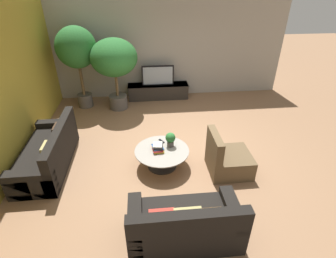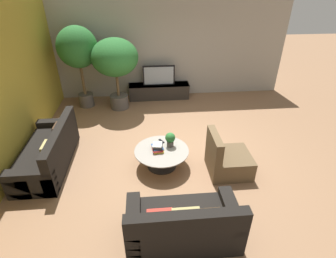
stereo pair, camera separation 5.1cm
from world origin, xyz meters
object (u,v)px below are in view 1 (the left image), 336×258
object	(u,v)px
television	(158,76)
potted_palm_tall	(77,50)
media_console	(158,91)
potted_plant_tabletop	(170,139)
armchair_wicker	(227,160)
coffee_table	(162,155)
couch_by_wall	(49,153)
couch_near_entry	(185,225)
potted_palm_corner	(114,60)

from	to	relation	value
television	potted_palm_tall	world-z (taller)	potted_palm_tall
media_console	potted_plant_tabletop	xyz separation A→B (m)	(0.03, -3.26, 0.33)
armchair_wicker	potted_plant_tabletop	world-z (taller)	armchair_wicker
coffee_table	couch_by_wall	bearing A→B (deg)	173.40
media_console	couch_by_wall	xyz separation A→B (m)	(-2.43, -3.13, 0.05)
potted_palm_tall	coffee_table	bearing A→B (deg)	-56.28
couch_near_entry	potted_plant_tabletop	xyz separation A→B (m)	(-0.00, 1.87, 0.27)
potted_palm_tall	potted_plant_tabletop	distance (m)	3.78
armchair_wicker	couch_near_entry	bearing A→B (deg)	143.79
couch_by_wall	television	bearing A→B (deg)	142.21
television	potted_palm_corner	bearing A→B (deg)	-153.60
media_console	potted_palm_tall	bearing A→B (deg)	-170.15
media_console	couch_near_entry	size ratio (longest dim) A/B	1.16
couch_by_wall	potted_plant_tabletop	size ratio (longest dim) A/B	6.62
media_console	potted_palm_tall	distance (m)	2.61
television	potted_plant_tabletop	bearing A→B (deg)	-89.51
television	coffee_table	bearing A→B (deg)	-92.65
coffee_table	potted_plant_tabletop	xyz separation A→B (m)	(0.18, 0.13, 0.28)
potted_palm_tall	armchair_wicker	bearing A→B (deg)	-45.32
media_console	potted_palm_tall	size ratio (longest dim) A/B	0.83
media_console	potted_palm_corner	size ratio (longest dim) A/B	0.95
couch_by_wall	potted_plant_tabletop	world-z (taller)	couch_by_wall
media_console	couch_by_wall	size ratio (longest dim) A/B	0.94
television	potted_plant_tabletop	distance (m)	3.26
potted_palm_corner	armchair_wicker	bearing A→B (deg)	-53.44
television	coffee_table	xyz separation A→B (m)	(-0.16, -3.39, -0.46)
armchair_wicker	potted_palm_corner	bearing A→B (deg)	36.56
media_console	couch_near_entry	xyz separation A→B (m)	(0.03, -5.13, 0.06)
television	armchair_wicker	bearing A→B (deg)	-73.43
media_console	couch_by_wall	distance (m)	3.96
television	potted_palm_tall	xyz separation A→B (m)	(-2.17, -0.38, 0.90)
media_console	potted_palm_corner	distance (m)	1.77
coffee_table	potted_palm_corner	xyz separation A→B (m)	(-1.04, 2.80, 1.13)
television	couch_near_entry	bearing A→B (deg)	-89.64
coffee_table	potted_palm_tall	xyz separation A→B (m)	(-2.01, 3.02, 1.36)
couch_by_wall	couch_near_entry	size ratio (longest dim) A/B	1.23
couch_by_wall	potted_palm_corner	distance (m)	3.03
potted_palm_corner	potted_plant_tabletop	size ratio (longest dim) A/B	6.60
potted_palm_corner	potted_plant_tabletop	world-z (taller)	potted_palm_corner
coffee_table	potted_palm_tall	distance (m)	3.87
couch_near_entry	armchair_wicker	bearing A→B (deg)	-126.21
media_console	television	size ratio (longest dim) A/B	1.94
potted_palm_corner	couch_by_wall	bearing A→B (deg)	-115.93
television	coffee_table	world-z (taller)	television
potted_palm_tall	potted_palm_corner	distance (m)	1.03
potted_palm_corner	potted_palm_tall	bearing A→B (deg)	167.48
media_console	potted_plant_tabletop	world-z (taller)	potted_plant_tabletop
couch_by_wall	couch_near_entry	xyz separation A→B (m)	(2.46, -2.00, 0.01)
couch_by_wall	potted_palm_tall	size ratio (longest dim) A/B	0.88
couch_near_entry	armchair_wicker	xyz separation A→B (m)	(1.06, 1.45, -0.02)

